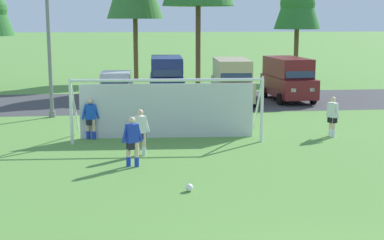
{
  "coord_description": "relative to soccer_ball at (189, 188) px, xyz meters",
  "views": [
    {
      "loc": [
        -3.42,
        -8.38,
        4.69
      ],
      "look_at": [
        -1.31,
        9.76,
        1.4
      ],
      "focal_mm": 51.99,
      "sensor_mm": 36.0,
      "label": 1
    }
  ],
  "objects": [
    {
      "name": "ground_plane",
      "position": [
        1.78,
        8.65,
        -0.11
      ],
      "size": [
        400.0,
        400.0,
        0.0
      ],
      "primitive_type": "plane",
      "color": "#598C3D"
    },
    {
      "name": "soccer_ball",
      "position": [
        0.0,
        0.0,
        0.0
      ],
      "size": [
        0.22,
        0.22,
        0.22
      ],
      "color": "white",
      "rests_on": "ground"
    },
    {
      "name": "parked_car_slot_center_left",
      "position": [
        4.24,
        16.17,
        1.23
      ],
      "size": [
        2.43,
        4.92,
        2.52
      ],
      "color": "tan",
      "rests_on": "ground"
    },
    {
      "name": "soccer_goal",
      "position": [
        -0.1,
        7.04,
        1.18
      ],
      "size": [
        7.51,
        2.32,
        2.57
      ],
      "color": "white",
      "rests_on": "ground"
    },
    {
      "name": "parked_car_slot_left",
      "position": [
        0.69,
        18.52,
        1.23
      ],
      "size": [
        2.37,
        4.89,
        2.52
      ],
      "color": "navy",
      "rests_on": "ground"
    },
    {
      "name": "parked_car_slot_far_left",
      "position": [
        -2.32,
        17.78,
        0.77
      ],
      "size": [
        2.22,
        4.29,
        1.72
      ],
      "color": "#B2B2BC",
      "rests_on": "ground"
    },
    {
      "name": "player_striker_near",
      "position": [
        -1.53,
        2.86,
        0.71
      ],
      "size": [
        0.72,
        0.39,
        1.64
      ],
      "color": "beige",
      "rests_on": "ground"
    },
    {
      "name": "street_lamp",
      "position": [
        -5.17,
        12.72,
        3.57
      ],
      "size": [
        2.0,
        0.32,
        7.09
      ],
      "color": "slate",
      "rests_on": "ground"
    },
    {
      "name": "player_winger_left",
      "position": [
        6.6,
        6.66,
        0.71
      ],
      "size": [
        0.4,
        0.71,
        1.64
      ],
      "color": "beige",
      "rests_on": "ground"
    },
    {
      "name": "player_trailing_back",
      "position": [
        -1.23,
        4.35,
        0.71
      ],
      "size": [
        0.7,
        0.41,
        1.64
      ],
      "color": "beige",
      "rests_on": "ground"
    },
    {
      "name": "parked_car_slot_center",
      "position": [
        7.74,
        16.96,
        1.23
      ],
      "size": [
        2.4,
        4.9,
        2.52
      ],
      "color": "maroon",
      "rests_on": "ground"
    },
    {
      "name": "player_midfield_center",
      "position": [
        -3.14,
        7.32,
        0.71
      ],
      "size": [
        0.75,
        0.34,
        1.64
      ],
      "color": "beige",
      "rests_on": "ground"
    },
    {
      "name": "parking_lot_strip",
      "position": [
        1.78,
        17.27,
        -0.11
      ],
      "size": [
        52.0,
        8.4,
        0.01
      ],
      "primitive_type": "cube",
      "color": "#3D3D3F",
      "rests_on": "ground"
    }
  ]
}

